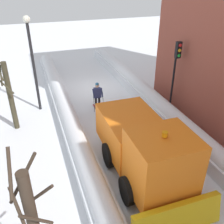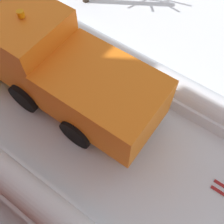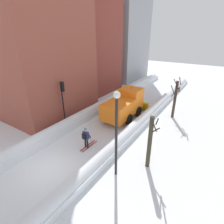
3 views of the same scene
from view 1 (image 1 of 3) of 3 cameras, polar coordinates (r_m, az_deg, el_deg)
name	(u,v)px [view 1 (image 1 of 3)]	position (r m, az deg, el deg)	size (l,w,h in m)	color
ground_plane	(158,180)	(11.09, 10.49, -14.95)	(80.00, 80.00, 0.00)	white
snowbank_left	(215,157)	(12.12, 22.26, -9.44)	(1.10, 36.00, 1.12)	white
snowbank_right	(96,189)	(10.03, -3.75, -17.05)	(1.10, 36.00, 0.96)	white
plow_truck	(144,148)	(10.25, 7.22, -8.05)	(3.20, 5.98, 3.12)	orange
skier	(97,95)	(15.60, -3.34, 3.95)	(0.62, 1.80, 1.81)	black
traffic_light_pole	(176,65)	(14.90, 14.31, 10.38)	(0.28, 0.42, 4.36)	black
street_lamp	(32,54)	(15.36, -17.70, 12.34)	(0.40, 0.40, 5.64)	black
bare_tree_near	(10,96)	(14.20, -22.13, 3.45)	(0.81, 0.95, 3.92)	#3A3524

